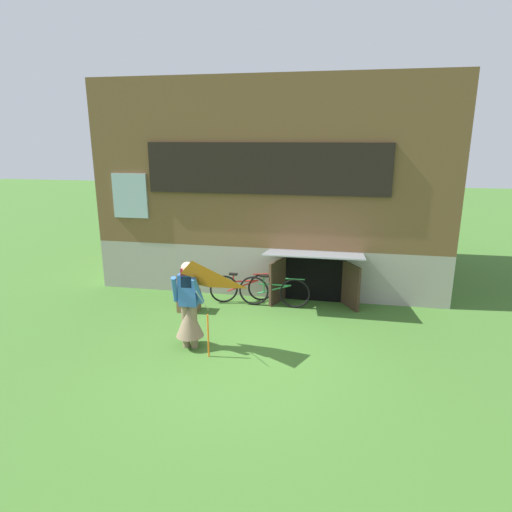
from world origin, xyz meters
name	(u,v)px	position (x,y,z in m)	size (l,w,h in m)	color
ground_plane	(238,353)	(0.00, 0.00, 0.00)	(60.00, 60.00, 0.00)	#3D6B28
log_house	(280,182)	(0.00, 5.44, 2.61)	(8.71, 6.00, 5.22)	#9E998E
person	(189,312)	(-0.94, 0.08, 0.71)	(0.61, 0.53, 1.68)	#7F6B51
kite	(193,288)	(-0.63, -0.51, 1.41)	(1.14, 1.12, 1.77)	orange
bicycle_green	(274,291)	(0.31, 2.42, 0.37)	(1.68, 0.08, 0.76)	black
bicycle_red	(243,287)	(-0.47, 2.60, 0.36)	(1.53, 0.56, 0.73)	black
wooden_crate	(189,300)	(-1.57, 1.81, 0.24)	(0.46, 0.39, 0.49)	brown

